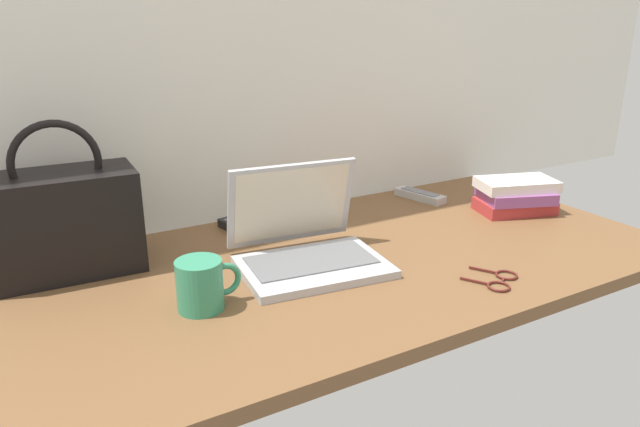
# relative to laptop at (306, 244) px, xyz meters

# --- Properties ---
(desk) EXTENTS (1.60, 0.76, 0.03)m
(desk) POSITION_rel_laptop_xyz_m (0.05, -0.02, -0.06)
(desk) COLOR brown
(desk) RESTS_ON ground
(laptop) EXTENTS (0.34, 0.31, 0.21)m
(laptop) POSITION_rel_laptop_xyz_m (0.00, 0.00, 0.00)
(laptop) COLOR #B2B5BA
(laptop) RESTS_ON desk
(coffee_mug) EXTENTS (0.13, 0.09, 0.10)m
(coffee_mug) POSITION_rel_laptop_xyz_m (-0.27, -0.09, 0.00)
(coffee_mug) COLOR #338C66
(coffee_mug) RESTS_ON desk
(remote_control_near) EXTENTS (0.08, 0.17, 0.02)m
(remote_control_near) POSITION_rel_laptop_xyz_m (0.52, 0.24, -0.03)
(remote_control_near) COLOR #B7B7B7
(remote_control_near) RESTS_ON desk
(remote_control_far) EXTENTS (0.07, 0.17, 0.02)m
(remote_control_far) POSITION_rel_laptop_xyz_m (-0.05, 0.24, -0.03)
(remote_control_far) COLOR black
(remote_control_far) RESTS_ON desk
(eyeglasses) EXTENTS (0.13, 0.14, 0.01)m
(eyeglasses) POSITION_rel_laptop_xyz_m (0.31, -0.29, -0.04)
(eyeglasses) COLOR #591E19
(eyeglasses) RESTS_ON desk
(handbag) EXTENTS (0.31, 0.17, 0.33)m
(handbag) POSITION_rel_laptop_xyz_m (-0.46, 0.22, 0.07)
(handbag) COLOR black
(handbag) RESTS_ON desk
(book_stack) EXTENTS (0.23, 0.20, 0.09)m
(book_stack) POSITION_rel_laptop_xyz_m (0.68, 0.02, 0.00)
(book_stack) COLOR #B23333
(book_stack) RESTS_ON desk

